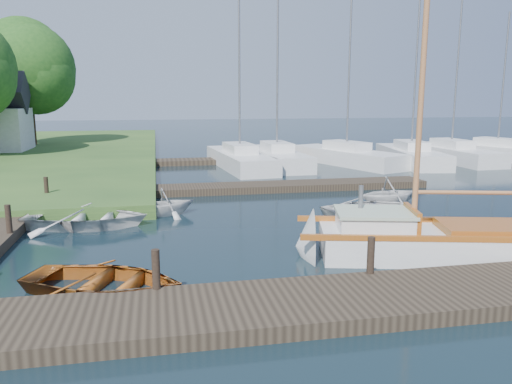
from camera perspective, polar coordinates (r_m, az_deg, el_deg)
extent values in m
plane|color=black|center=(15.33, 0.00, -4.41)|extent=(160.00, 160.00, 0.00)
cube|color=black|center=(9.79, 7.07, -12.56)|extent=(18.00, 2.20, 0.30)
cube|color=black|center=(21.92, 1.80, 0.60)|extent=(14.00, 1.60, 0.30)
cube|color=black|center=(33.35, 11.56, 3.88)|extent=(30.00, 1.60, 0.30)
cylinder|color=black|center=(10.07, -11.36, -8.65)|extent=(0.16, 0.16, 0.80)
cylinder|color=black|center=(10.99, 12.98, -7.06)|extent=(0.16, 0.16, 0.80)
cylinder|color=black|center=(15.44, -26.43, -2.77)|extent=(0.16, 0.16, 0.80)
cylinder|color=black|center=(20.21, -22.84, 0.47)|extent=(0.16, 0.16, 0.80)
cube|color=silver|center=(13.49, 18.23, -6.08)|extent=(5.34, 3.15, 0.90)
cone|color=silver|center=(13.01, 5.54, -6.18)|extent=(1.45, 2.14, 1.96)
cube|color=#935712|center=(14.23, 17.36, -3.03)|extent=(6.04, 1.62, 0.14)
cube|color=#935712|center=(12.48, 19.50, -5.06)|extent=(6.04, 1.62, 0.14)
cube|color=silver|center=(13.04, 13.31, -3.34)|extent=(2.09, 1.80, 0.44)
cube|color=#A9BEA4|center=(12.99, 13.36, -2.27)|extent=(2.21, 1.92, 0.08)
cube|color=#935712|center=(13.23, 17.38, -2.98)|extent=(0.46, 1.39, 0.60)
cylinder|color=slate|center=(13.15, 11.90, -0.57)|extent=(0.12, 0.12, 0.60)
cube|color=#935712|center=(13.86, 24.76, -3.73)|extent=(2.50, 1.99, 0.20)
cylinder|color=olive|center=(12.92, 18.59, 14.07)|extent=(0.14, 0.14, 8.40)
cylinder|color=olive|center=(13.61, 24.28, -0.07)|extent=(3.13, 0.87, 0.10)
imported|color=#935712|center=(10.98, -17.00, -9.18)|extent=(4.08, 3.55, 0.71)
imported|color=silver|center=(16.54, -18.85, -2.47)|extent=(4.16, 3.24, 0.79)
imported|color=silver|center=(17.43, -10.27, -0.94)|extent=(2.47, 2.29, 1.06)
imported|color=silver|center=(17.69, 12.68, -1.50)|extent=(3.60, 2.84, 0.68)
imported|color=silver|center=(19.07, 15.05, 0.16)|extent=(2.69, 2.42, 1.26)
cube|color=silver|center=(28.97, -1.86, 3.68)|extent=(2.97, 8.76, 0.90)
cube|color=silver|center=(28.89, -1.86, 5.06)|extent=(1.67, 3.13, 0.50)
cylinder|color=slate|center=(28.80, -1.92, 13.91)|extent=(0.12, 0.12, 9.41)
cube|color=silver|center=(29.90, 2.39, 3.90)|extent=(2.41, 8.19, 0.90)
cube|color=silver|center=(29.82, 2.40, 5.23)|extent=(1.47, 2.88, 0.50)
cylinder|color=slate|center=(29.74, 2.47, 14.11)|extent=(0.12, 0.12, 9.72)
cube|color=silver|center=(30.93, 10.28, 3.96)|extent=(5.01, 8.53, 0.90)
cube|color=silver|center=(30.85, 10.32, 5.25)|extent=(2.34, 3.21, 0.50)
cylinder|color=slate|center=(30.82, 10.67, 15.22)|extent=(0.12, 0.12, 11.22)
cube|color=silver|center=(32.20, 17.28, 3.91)|extent=(3.50, 8.28, 0.90)
cube|color=silver|center=(32.13, 17.35, 5.15)|extent=(1.85, 3.00, 0.50)
cylinder|color=slate|center=(32.07, 17.86, 14.08)|extent=(0.12, 0.12, 10.51)
cube|color=silver|center=(34.30, 21.39, 4.05)|extent=(2.53, 8.20, 0.90)
cube|color=silver|center=(34.24, 21.47, 5.21)|extent=(1.52, 2.90, 0.50)
cylinder|color=slate|center=(34.17, 22.02, 13.02)|extent=(0.12, 0.12, 9.84)
cube|color=silver|center=(36.50, 25.84, 4.08)|extent=(5.04, 8.05, 0.90)
cube|color=silver|center=(36.44, 25.93, 5.17)|extent=(2.34, 3.06, 0.50)
cylinder|color=slate|center=(36.35, 26.44, 11.36)|extent=(0.12, 0.12, 8.39)
cylinder|color=#332114|center=(41.56, -24.16, 7.51)|extent=(0.36, 0.36, 3.67)
sphere|color=#1C4918|center=(41.58, -24.57, 12.69)|extent=(6.73, 6.73, 6.73)
sphere|color=#1C4918|center=(41.15, -23.91, 12.06)|extent=(5.71, 5.71, 5.71)
sphere|color=#1C4918|center=(42.10, -25.06, 13.60)|extent=(6.12, 6.12, 6.12)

